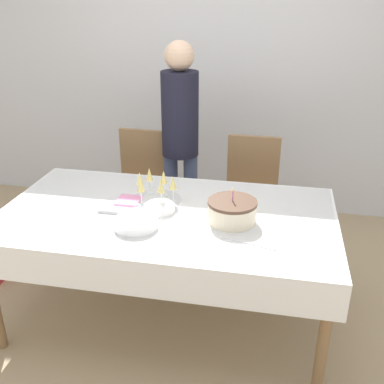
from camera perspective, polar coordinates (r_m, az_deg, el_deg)
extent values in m
plane|color=tan|center=(3.08, -2.91, -15.29)|extent=(12.00, 12.00, 0.00)
cube|color=silver|center=(4.19, 2.81, 15.78)|extent=(8.00, 0.05, 2.70)
cube|color=white|center=(2.67, -3.24, -2.86)|extent=(1.95, 1.06, 0.03)
cube|color=white|center=(2.71, -3.20, -4.56)|extent=(1.98, 1.09, 0.21)
cylinder|color=olive|center=(2.44, 16.35, -17.65)|extent=(0.06, 0.06, 0.73)
cylinder|color=olive|center=(3.54, -15.71, -3.54)|extent=(0.06, 0.06, 0.73)
cylinder|color=olive|center=(3.21, 15.24, -6.50)|extent=(0.06, 0.06, 0.73)
cube|color=olive|center=(3.59, -6.87, -0.99)|extent=(0.44, 0.44, 0.04)
cube|color=olive|center=(3.65, -6.05, 4.09)|extent=(0.40, 0.05, 0.50)
cylinder|color=olive|center=(3.49, -4.91, -5.94)|extent=(0.04, 0.04, 0.42)
cylinder|color=olive|center=(3.61, -10.36, -5.19)|extent=(0.04, 0.04, 0.42)
cylinder|color=olive|center=(3.79, -3.21, -3.30)|extent=(0.04, 0.04, 0.42)
cylinder|color=olive|center=(3.90, -8.29, -2.70)|extent=(0.04, 0.04, 0.42)
cube|color=olive|center=(3.44, 7.21, -2.19)|extent=(0.43, 0.43, 0.04)
cube|color=olive|center=(3.51, 7.76, 3.13)|extent=(0.40, 0.04, 0.50)
cylinder|color=olive|center=(3.38, 9.75, -7.30)|extent=(0.04, 0.04, 0.42)
cylinder|color=olive|center=(3.41, 3.67, -6.71)|extent=(0.04, 0.04, 0.42)
cylinder|color=olive|center=(3.70, 10.09, -4.44)|extent=(0.04, 0.04, 0.42)
cylinder|color=olive|center=(3.72, 4.55, -3.92)|extent=(0.04, 0.04, 0.42)
cylinder|color=beige|center=(2.55, 5.10, -2.61)|extent=(0.27, 0.27, 0.11)
cylinder|color=#4C3323|center=(2.52, 5.16, -1.32)|extent=(0.28, 0.28, 0.02)
cylinder|color=pink|center=(2.50, 5.19, -0.51)|extent=(0.01, 0.01, 0.06)
sphere|color=#F9CC4C|center=(2.49, 5.22, 0.29)|extent=(0.01, 0.01, 0.01)
cylinder|color=silver|center=(2.81, -4.61, -1.03)|extent=(0.32, 0.32, 0.01)
cylinder|color=silver|center=(2.77, -2.39, -1.25)|extent=(0.05, 0.05, 0.00)
cylinder|color=silver|center=(2.76, -2.40, -0.41)|extent=(0.01, 0.01, 0.08)
cone|color=#E0CC72|center=(2.72, -2.44, 1.22)|extent=(0.04, 0.04, 0.08)
cylinder|color=silver|center=(2.86, -3.56, -0.44)|extent=(0.05, 0.05, 0.00)
cylinder|color=silver|center=(2.84, -3.58, 0.37)|extent=(0.01, 0.01, 0.08)
cone|color=#E0CC72|center=(2.81, -3.63, 1.96)|extent=(0.04, 0.04, 0.08)
cylinder|color=silver|center=(2.91, -5.34, -0.08)|extent=(0.05, 0.05, 0.00)
cylinder|color=silver|center=(2.89, -5.38, 0.72)|extent=(0.01, 0.01, 0.08)
cone|color=#E0CC72|center=(2.86, -5.44, 2.28)|extent=(0.04, 0.04, 0.08)
cylinder|color=silver|center=(2.85, -6.55, -0.66)|extent=(0.05, 0.05, 0.00)
cylinder|color=silver|center=(2.83, -6.59, 0.15)|extent=(0.01, 0.01, 0.08)
cone|color=#E0CC72|center=(2.80, -6.67, 1.75)|extent=(0.04, 0.04, 0.08)
cylinder|color=silver|center=(2.76, -6.38, -1.56)|extent=(0.05, 0.05, 0.00)
cylinder|color=silver|center=(2.74, -6.43, -0.72)|extent=(0.01, 0.01, 0.08)
cone|color=#E0CC72|center=(2.70, -6.51, 0.92)|extent=(0.04, 0.04, 0.08)
cylinder|color=silver|center=(2.73, -3.91, -1.70)|extent=(0.05, 0.05, 0.00)
cylinder|color=silver|center=(2.71, -3.93, -0.85)|extent=(0.01, 0.01, 0.08)
cone|color=#E0CC72|center=(2.68, -3.98, 0.79)|extent=(0.04, 0.04, 0.08)
cylinder|color=white|center=(2.52, -7.13, -4.35)|extent=(0.24, 0.24, 0.01)
cylinder|color=white|center=(2.51, -7.14, -4.21)|extent=(0.24, 0.24, 0.01)
cylinder|color=white|center=(2.51, -7.14, -4.07)|extent=(0.24, 0.24, 0.01)
cylinder|color=white|center=(2.51, -7.15, -3.93)|extent=(0.24, 0.24, 0.01)
cylinder|color=white|center=(2.50, -7.16, -3.79)|extent=(0.24, 0.24, 0.01)
cylinder|color=white|center=(2.50, -7.17, -3.65)|extent=(0.24, 0.24, 0.01)
cylinder|color=white|center=(2.50, -7.18, -3.50)|extent=(0.24, 0.24, 0.01)
cylinder|color=white|center=(2.68, -4.08, -2.33)|extent=(0.18, 0.18, 0.01)
cylinder|color=white|center=(2.68, -4.09, -2.20)|extent=(0.18, 0.18, 0.01)
cylinder|color=white|center=(2.68, -4.09, -2.07)|extent=(0.18, 0.18, 0.01)
cylinder|color=white|center=(2.67, -4.10, -1.93)|extent=(0.18, 0.18, 0.01)
cylinder|color=white|center=(2.67, -4.10, -1.80)|extent=(0.18, 0.18, 0.01)
cylinder|color=white|center=(2.67, -4.11, -1.66)|extent=(0.18, 0.18, 0.01)
cube|color=silver|center=(2.36, 7.24, -6.47)|extent=(0.29, 0.10, 0.00)
cube|color=silver|center=(2.70, -10.05, -2.29)|extent=(0.17, 0.07, 0.02)
cube|color=pink|center=(2.82, -8.00, -1.07)|extent=(0.15, 0.15, 0.01)
cylinder|color=#3F4C72|center=(3.67, -2.64, -1.01)|extent=(0.11, 0.11, 0.80)
cylinder|color=#3F4C72|center=(3.64, -0.19, -1.21)|extent=(0.11, 0.11, 0.80)
cylinder|color=black|center=(3.41, -1.54, 9.83)|extent=(0.28, 0.28, 0.63)
sphere|color=#D8B293|center=(3.33, -1.62, 16.92)|extent=(0.22, 0.22, 0.22)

